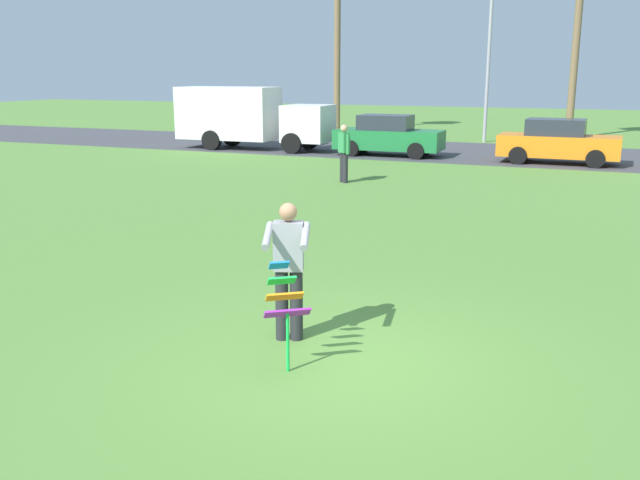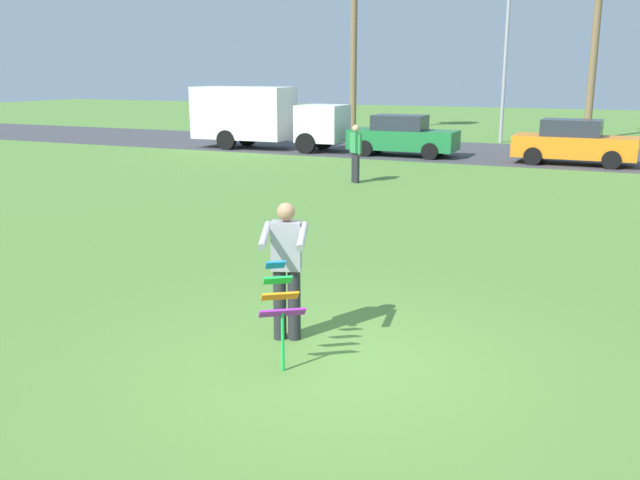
{
  "view_description": "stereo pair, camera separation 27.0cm",
  "coord_description": "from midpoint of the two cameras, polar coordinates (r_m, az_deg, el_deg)",
  "views": [
    {
      "loc": [
        2.6,
        -6.99,
        3.25
      ],
      "look_at": [
        -0.86,
        1.4,
        1.05
      ],
      "focal_mm": 39.0,
      "sensor_mm": 36.0,
      "label": 1
    },
    {
      "loc": [
        2.85,
        -6.88,
        3.25
      ],
      "look_at": [
        -0.86,
        1.4,
        1.05
      ],
      "focal_mm": 39.0,
      "sensor_mm": 36.0,
      "label": 2
    }
  ],
  "objects": [
    {
      "name": "parked_car_green",
      "position": [
        27.87,
        5.33,
        8.49
      ],
      "size": [
        4.23,
        1.89,
        1.6
      ],
      "color": "#1E7238",
      "rests_on": "ground"
    },
    {
      "name": "person_kite_flyer",
      "position": [
        8.46,
        -3.51,
        -2.17
      ],
      "size": [
        0.7,
        0.76,
        1.73
      ],
      "color": "#26262B",
      "rests_on": "ground"
    },
    {
      "name": "parked_car_orange",
      "position": [
        26.7,
        18.67,
        7.61
      ],
      "size": [
        4.23,
        1.9,
        1.6
      ],
      "color": "orange",
      "rests_on": "ground"
    },
    {
      "name": "road_strip",
      "position": [
        29.23,
        17.08,
        6.67
      ],
      "size": [
        120.0,
        8.0,
        0.01
      ],
      "primitive_type": "cube",
      "color": "#424247",
      "rests_on": "ground"
    },
    {
      "name": "ground_plane",
      "position": [
        8.13,
        0.93,
        -9.94
      ],
      "size": [
        120.0,
        120.0,
        0.0
      ],
      "primitive_type": "plane",
      "color": "#568438"
    },
    {
      "name": "kite_held",
      "position": [
        7.77,
        -3.93,
        -4.94
      ],
      "size": [
        0.67,
        0.72,
        1.16
      ],
      "color": "blue",
      "rests_on": "ground"
    },
    {
      "name": "streetlight_pole",
      "position": [
        34.13,
        13.5,
        14.54
      ],
      "size": [
        0.24,
        1.65,
        7.0
      ],
      "color": "#9E9EA3",
      "rests_on": "ground"
    },
    {
      "name": "parked_truck_white_box",
      "position": [
        30.3,
        -6.36,
        10.08
      ],
      "size": [
        6.75,
        2.23,
        2.62
      ],
      "color": "silver",
      "rests_on": "ground"
    },
    {
      "name": "person_walker_near",
      "position": [
        20.9,
        1.61,
        7.27
      ],
      "size": [
        0.45,
        0.41,
        1.73
      ],
      "color": "#26262B",
      "rests_on": "ground"
    }
  ]
}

